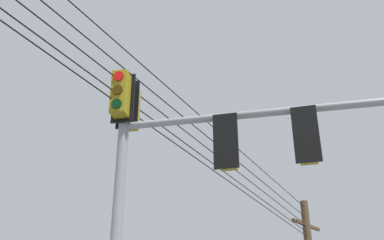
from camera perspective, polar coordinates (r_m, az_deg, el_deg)
name	(u,v)px	position (r m, az deg, el deg)	size (l,w,h in m)	color
signal_mast_assembly	(174,167)	(8.47, -2.16, -5.65)	(4.93, 2.33, 7.05)	gray
overhead_wire_span	(84,50)	(8.70, -12.90, 8.26)	(17.51, 23.37, 1.54)	black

